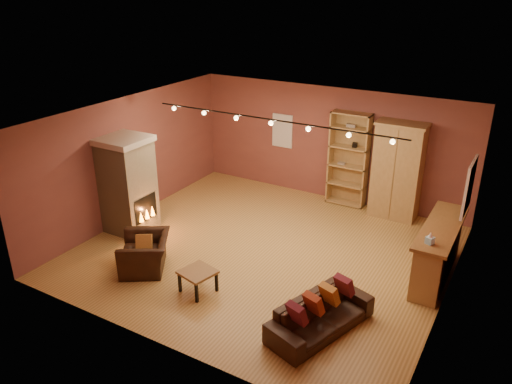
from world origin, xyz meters
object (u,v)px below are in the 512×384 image
Objects in this scene: fireplace at (128,185)px; armchair at (145,248)px; bar_counter at (438,251)px; coffee_table at (198,274)px; bookcase at (349,158)px; armoire at (397,171)px; loveseat at (321,310)px.

fireplace is 1.88m from armchair.
armchair is at bearing -152.80° from bar_counter.
bar_counter is at bearing 12.52° from fireplace.
bar_counter is at bearing 36.57° from coffee_table.
fireplace is 0.92× the size of bookcase.
bar_counter is (2.63, -2.34, -0.63)m from bookcase.
armchair is (-3.44, -4.67, -0.69)m from armoire.
bar_counter is at bearing -56.87° from armoire.
armoire is 2.67m from bar_counter.
bar_counter is 4.40m from coffee_table.
bar_counter is at bearing -8.20° from loveseat.
armoire is 1.02× the size of bar_counter.
armchair is 1.82× the size of coffee_table.
bookcase is 3.45× the size of coffee_table.
fireplace is at bearing -134.11° from bookcase.
armoire is 1.17× the size of loveseat.
armchair is at bearing 107.81° from loveseat.
bar_counter is 1.83× the size of armchair.
armchair reaches higher than loveseat.
bookcase is 5.11m from loveseat.
armoire is 4.75m from loveseat.
fireplace is 1.10× the size of loveseat.
fireplace reaches higher than bar_counter.
loveseat is (5.01, -1.12, -0.68)m from fireplace.
bar_counter is (6.24, 1.39, -0.52)m from fireplace.
bookcase is at bearing 121.57° from armchair.
bookcase reaches higher than coffee_table.
bookcase is 1.02× the size of armoire.
bookcase is 5.38m from armchair.
loveseat is (1.40, -4.85, -0.79)m from bookcase.
coffee_table is (-2.11, -4.79, -0.78)m from armoire.
loveseat is 1.59× the size of armchair.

